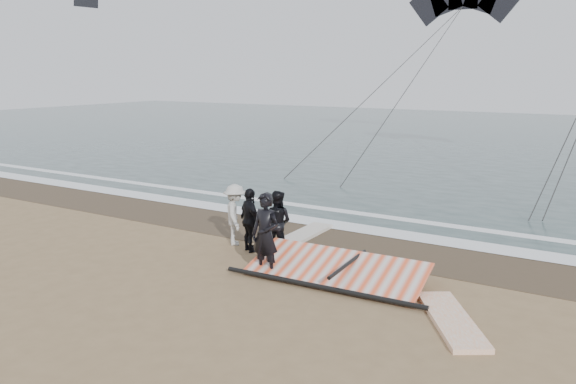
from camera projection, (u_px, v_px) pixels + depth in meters
name	position (u px, v px, depth m)	size (l,w,h in m)	color
ground	(244.00, 293.00, 12.12)	(120.00, 120.00, 0.00)	#8C704C
sea	(510.00, 139.00, 39.89)	(120.00, 54.00, 0.02)	#233838
wet_sand	(335.00, 240.00, 15.90)	(120.00, 2.80, 0.01)	#4C3D2B
foam_near	(355.00, 228.00, 17.08)	(120.00, 0.90, 0.01)	white
foam_far	(376.00, 216.00, 18.51)	(120.00, 0.45, 0.01)	white
man_main	(265.00, 235.00, 12.92)	(0.72, 0.47, 1.98)	black
board_white	(451.00, 320.00, 10.68)	(0.71, 2.54, 0.10)	white
board_cream	(304.00, 235.00, 16.26)	(0.66, 2.46, 0.10)	beige
trio_cluster	(252.00, 218.00, 14.93)	(2.44, 1.36, 1.70)	black
sail_rig	(336.00, 270.00, 12.94)	(4.75, 2.05, 0.52)	black
kite_dark	(463.00, 3.00, 35.79)	(8.06, 8.92, 19.66)	black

